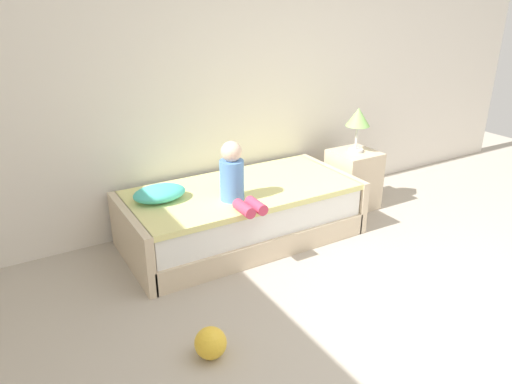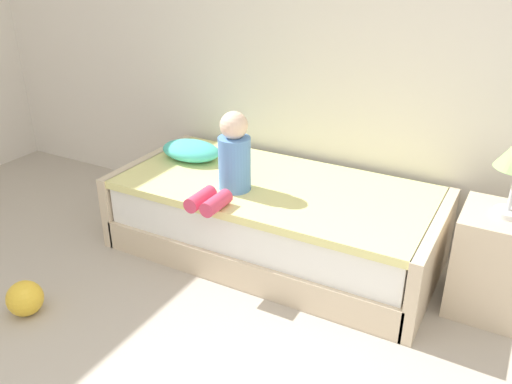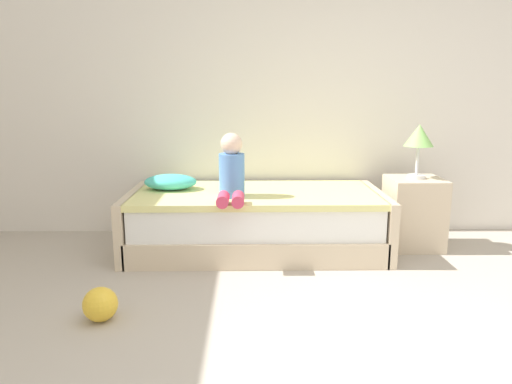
{
  "view_description": "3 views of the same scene",
  "coord_description": "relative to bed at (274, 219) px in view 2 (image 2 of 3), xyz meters",
  "views": [
    {
      "loc": [
        -2.48,
        -1.43,
        2.09
      ],
      "look_at": [
        -0.61,
        1.75,
        0.55
      ],
      "focal_mm": 33.52,
      "sensor_mm": 36.0,
      "label": 1
    },
    {
      "loc": [
        0.78,
        -0.77,
        1.92
      ],
      "look_at": [
        -0.61,
        1.75,
        0.55
      ],
      "focal_mm": 37.38,
      "sensor_mm": 36.0,
      "label": 2
    },
    {
      "loc": [
        -0.66,
        -1.8,
        1.31
      ],
      "look_at": [
        -0.61,
        1.75,
        0.55
      ],
      "focal_mm": 32.86,
      "sensor_mm": 36.0,
      "label": 3
    }
  ],
  "objects": [
    {
      "name": "child_figure",
      "position": [
        -0.19,
        -0.23,
        0.46
      ],
      "size": [
        0.2,
        0.51,
        0.5
      ],
      "color": "#598CD1",
      "rests_on": "bed"
    },
    {
      "name": "wall_rear",
      "position": [
        0.61,
        0.6,
        1.2
      ],
      "size": [
        7.2,
        0.1,
        2.9
      ],
      "primitive_type": "cube",
      "color": "silver",
      "rests_on": "ground"
    },
    {
      "name": "toy_ball",
      "position": [
        -0.92,
        -1.26,
        -0.15
      ],
      "size": [
        0.2,
        0.2,
        0.2
      ],
      "primitive_type": "sphere",
      "color": "yellow",
      "rests_on": "ground"
    },
    {
      "name": "bed",
      "position": [
        0.0,
        0.0,
        0.0
      ],
      "size": [
        2.11,
        1.0,
        0.5
      ],
      "color": "beige",
      "rests_on": "ground"
    },
    {
      "name": "nightstand",
      "position": [
        1.35,
        0.05,
        0.05
      ],
      "size": [
        0.44,
        0.44,
        0.6
      ],
      "primitive_type": "cube",
      "color": "beige",
      "rests_on": "ground"
    },
    {
      "name": "pillow",
      "position": [
        -0.72,
        0.1,
        0.32
      ],
      "size": [
        0.44,
        0.3,
        0.13
      ],
      "primitive_type": "ellipsoid",
      "color": "#4CCCBC",
      "rests_on": "bed"
    }
  ]
}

